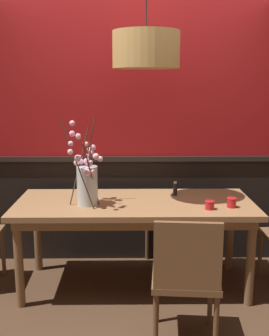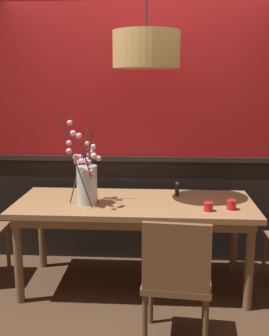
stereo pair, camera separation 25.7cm
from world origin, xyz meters
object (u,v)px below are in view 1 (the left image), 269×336
at_px(dining_table, 134,211).
at_px(candle_holder_nearer_center, 232,202).
at_px(vase_with_blossoms, 87,182).
at_px(condiment_bottle, 175,189).
at_px(chair_far_side_right, 162,201).
at_px(chair_near_side_right, 186,274).
at_px(candle_holder_nearer_edge, 210,205).
at_px(pendant_lamp, 146,50).

height_order(dining_table, candle_holder_nearer_center, candle_holder_nearer_center).
xyz_separation_m(vase_with_blossoms, condiment_bottle, (0.76, 0.29, -0.13)).
bearing_deg(chair_far_side_right, condiment_bottle, -83.89).
height_order(candle_holder_nearer_center, condiment_bottle, condiment_bottle).
bearing_deg(vase_with_blossoms, chair_near_side_right, -46.31).
bearing_deg(condiment_bottle, candle_holder_nearer_edge, -61.85).
bearing_deg(condiment_bottle, chair_near_side_right, -91.88).
bearing_deg(candle_holder_nearer_center, dining_table, 167.05).
bearing_deg(condiment_bottle, vase_with_blossoms, -159.31).
bearing_deg(pendant_lamp, condiment_bottle, 32.92).
distance_m(chair_near_side_right, candle_holder_nearer_edge, 0.73).
distance_m(chair_far_side_right, candle_holder_nearer_center, 1.16).
height_order(candle_holder_nearer_edge, condiment_bottle, condiment_bottle).
bearing_deg(vase_with_blossoms, dining_table, 12.88).
relative_size(candle_holder_nearer_edge, pendant_lamp, 0.09).
bearing_deg(pendant_lamp, vase_with_blossoms, -167.27).
distance_m(candle_holder_nearer_edge, pendant_lamp, 1.33).
bearing_deg(vase_with_blossoms, candle_holder_nearer_center, -4.40).
distance_m(chair_far_side_right, chair_near_side_right, 1.68).
relative_size(chair_near_side_right, vase_with_blossoms, 1.26).
bearing_deg(chair_near_side_right, chair_far_side_right, 91.15).
distance_m(candle_holder_nearer_center, candle_holder_nearer_edge, 0.19).
height_order(dining_table, vase_with_blossoms, vase_with_blossoms).
height_order(dining_table, condiment_bottle, condiment_bottle).
relative_size(dining_table, candle_holder_nearer_center, 25.06).
height_order(chair_far_side_right, pendant_lamp, pendant_lamp).
xyz_separation_m(chair_far_side_right, condiment_bottle, (0.07, -0.64, 0.30)).
height_order(chair_near_side_right, pendant_lamp, pendant_lamp).
relative_size(candle_holder_nearer_center, pendant_lamp, 0.09).
bearing_deg(candle_holder_nearer_center, chair_near_side_right, -124.03).
bearing_deg(candle_holder_nearer_edge, candle_holder_nearer_center, 15.35).
bearing_deg(candle_holder_nearer_center, condiment_bottle, 137.86).
bearing_deg(dining_table, chair_far_side_right, 70.33).
distance_m(dining_table, chair_far_side_right, 0.90).
height_order(dining_table, chair_far_side_right, chair_far_side_right).
xyz_separation_m(vase_with_blossoms, pendant_lamp, (0.49, 0.11, 1.05)).
bearing_deg(dining_table, pendant_lamp, 12.10).
xyz_separation_m(chair_far_side_right, pendant_lamp, (-0.21, -0.81, 1.49)).
relative_size(vase_with_blossoms, condiment_bottle, 5.72).
bearing_deg(chair_far_side_right, candle_holder_nearer_edge, -74.41).
bearing_deg(chair_far_side_right, dining_table, -109.67).
xyz_separation_m(candle_holder_nearer_center, pendant_lamp, (-0.69, 0.20, 1.20)).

